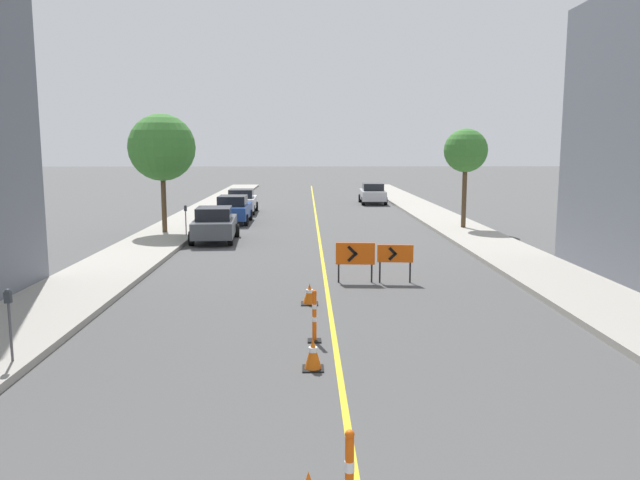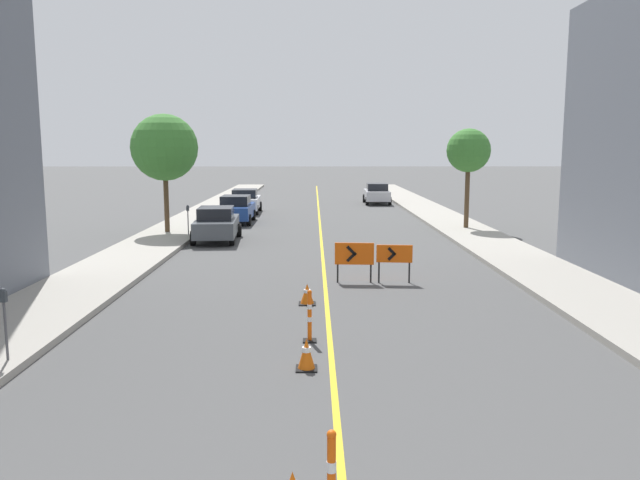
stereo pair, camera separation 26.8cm
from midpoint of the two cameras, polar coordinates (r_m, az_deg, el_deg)
name	(u,v)px [view 1 (the left image)]	position (r m, az deg, el deg)	size (l,w,h in m)	color
lane_stripe	(317,224)	(35.15, -0.49, 1.45)	(0.12, 72.56, 0.01)	gold
sidewalk_left	(185,223)	(35.82, -12.46, 1.51)	(2.92, 72.56, 0.17)	#9E998E
sidewalk_right	(448,222)	(36.02, 11.42, 1.58)	(2.92, 72.56, 0.17)	#9E998E
traffic_cone_third	(313,354)	(12.24, -1.28, -10.38)	(0.42, 0.42, 0.63)	black
traffic_cone_fourth	(310,294)	(17.17, -1.41, -4.97)	(0.47, 0.47, 0.58)	black
delineator_post_rear	(314,319)	(13.87, -1.07, -7.28)	(0.30, 0.30, 1.17)	black
arrow_barricade_primary	(355,255)	(19.82, 2.85, -1.37)	(1.25, 0.14, 1.28)	#EF560C
arrow_barricade_secondary	(395,255)	(19.89, 6.51, -1.41)	(1.14, 0.16, 1.22)	#EF560C
parked_car_curb_near	(215,224)	(29.07, -9.85, 1.45)	(2.05, 4.40, 1.59)	#474C51
parked_car_curb_mid	(233,209)	(35.96, -8.16, 2.80)	(1.93, 4.30, 1.59)	navy
parked_car_curb_far	(242,201)	(41.50, -7.36, 3.55)	(1.95, 4.35, 1.59)	silver
parked_car_opposite_side	(373,193)	(48.39, 4.68, 4.27)	(1.95, 4.35, 1.59)	#B7B7BC
parking_meter_near_curb	(9,311)	(13.45, -27.08, -5.76)	(0.12, 0.11, 1.43)	#4C4C51
parking_meter_far_curb	(186,214)	(30.18, -12.44, 2.33)	(0.12, 0.11, 1.42)	#4C4C51
street_tree_left_near	(162,148)	(31.38, -14.50, 8.17)	(3.23, 3.23, 5.73)	#4C3823
street_tree_right_near	(466,151)	(33.07, 12.95, 7.92)	(2.23, 2.23, 5.09)	#4C3823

